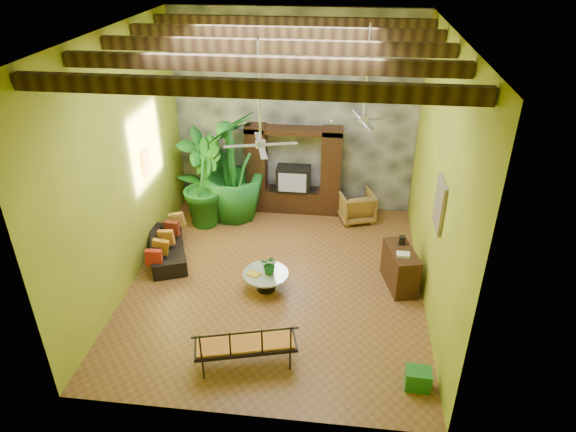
# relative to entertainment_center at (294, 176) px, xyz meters

# --- Properties ---
(ground) EXTENTS (7.00, 7.00, 0.00)m
(ground) POSITION_rel_entertainment_center_xyz_m (0.00, -3.14, -0.97)
(ground) COLOR brown
(ground) RESTS_ON ground
(ceiling) EXTENTS (6.00, 7.00, 0.02)m
(ceiling) POSITION_rel_entertainment_center_xyz_m (0.00, -3.14, 4.03)
(ceiling) COLOR silver
(ceiling) RESTS_ON back_wall
(back_wall) EXTENTS (6.00, 0.02, 5.00)m
(back_wall) POSITION_rel_entertainment_center_xyz_m (0.00, 0.36, 1.53)
(back_wall) COLOR olive
(back_wall) RESTS_ON ground
(left_wall) EXTENTS (0.02, 7.00, 5.00)m
(left_wall) POSITION_rel_entertainment_center_xyz_m (-3.00, -3.14, 1.53)
(left_wall) COLOR olive
(left_wall) RESTS_ON ground
(right_wall) EXTENTS (0.02, 7.00, 5.00)m
(right_wall) POSITION_rel_entertainment_center_xyz_m (3.00, -3.14, 1.53)
(right_wall) COLOR olive
(right_wall) RESTS_ON ground
(stone_accent_wall) EXTENTS (5.98, 0.10, 4.98)m
(stone_accent_wall) POSITION_rel_entertainment_center_xyz_m (0.00, 0.30, 1.53)
(stone_accent_wall) COLOR #3E4147
(stone_accent_wall) RESTS_ON ground
(ceiling_beams) EXTENTS (5.95, 5.36, 0.22)m
(ceiling_beams) POSITION_rel_entertainment_center_xyz_m (0.00, -3.14, 3.81)
(ceiling_beams) COLOR #3A2812
(ceiling_beams) RESTS_ON ceiling
(entertainment_center) EXTENTS (2.40, 0.55, 2.30)m
(entertainment_center) POSITION_rel_entertainment_center_xyz_m (0.00, 0.00, 0.00)
(entertainment_center) COLOR black
(entertainment_center) RESTS_ON ground
(ceiling_fan_front) EXTENTS (1.28, 1.28, 1.86)m
(ceiling_fan_front) POSITION_rel_entertainment_center_xyz_m (-0.20, -3.54, 2.44)
(ceiling_fan_front) COLOR #AAABAF
(ceiling_fan_front) RESTS_ON ceiling
(ceiling_fan_back) EXTENTS (1.28, 1.28, 1.86)m
(ceiling_fan_back) POSITION_rel_entertainment_center_xyz_m (1.60, -1.94, 2.44)
(ceiling_fan_back) COLOR #AAABAF
(ceiling_fan_back) RESTS_ON ceiling
(wall_art_mask) EXTENTS (0.06, 0.32, 0.55)m
(wall_art_mask) POSITION_rel_entertainment_center_xyz_m (-2.96, -2.14, 1.13)
(wall_art_mask) COLOR orange
(wall_art_mask) RESTS_ON left_wall
(wall_art_painting) EXTENTS (0.06, 0.70, 0.90)m
(wall_art_painting) POSITION_rel_entertainment_center_xyz_m (2.96, -3.74, 1.33)
(wall_art_painting) COLOR #235D83
(wall_art_painting) RESTS_ON right_wall
(sofa) EXTENTS (1.35, 2.00, 0.54)m
(sofa) POSITION_rel_entertainment_center_xyz_m (-2.57, -2.54, -0.69)
(sofa) COLOR black
(sofa) RESTS_ON ground
(wicker_armchair) EXTENTS (1.04, 1.05, 0.76)m
(wicker_armchair) POSITION_rel_entertainment_center_xyz_m (1.63, -0.33, -0.58)
(wicker_armchair) COLOR #935A35
(wicker_armchair) RESTS_ON ground
(tall_plant_a) EXTENTS (1.41, 1.40, 2.25)m
(tall_plant_a) POSITION_rel_entertainment_center_xyz_m (-2.28, -0.36, 0.16)
(tall_plant_a) COLOR #1A661F
(tall_plant_a) RESTS_ON ground
(tall_plant_b) EXTENTS (1.20, 1.38, 2.17)m
(tall_plant_b) POSITION_rel_entertainment_center_xyz_m (-2.13, -0.88, 0.12)
(tall_plant_b) COLOR #195F1D
(tall_plant_b) RESTS_ON ground
(tall_plant_c) EXTENTS (1.94, 1.94, 2.75)m
(tall_plant_c) POSITION_rel_entertainment_center_xyz_m (-1.47, -0.50, 0.41)
(tall_plant_c) COLOR #1A6520
(tall_plant_c) RESTS_ON ground
(coffee_table) EXTENTS (0.93, 0.93, 0.40)m
(coffee_table) POSITION_rel_entertainment_center_xyz_m (-0.19, -3.48, -0.71)
(coffee_table) COLOR black
(coffee_table) RESTS_ON ground
(centerpiece_plant) EXTENTS (0.45, 0.43, 0.41)m
(centerpiece_plant) POSITION_rel_entertainment_center_xyz_m (-0.09, -3.48, -0.36)
(centerpiece_plant) COLOR #185E1E
(centerpiece_plant) RESTS_ON coffee_table
(yellow_tray) EXTENTS (0.31, 0.27, 0.03)m
(yellow_tray) POSITION_rel_entertainment_center_xyz_m (-0.41, -3.56, -0.55)
(yellow_tray) COLOR gold
(yellow_tray) RESTS_ON coffee_table
(iron_bench) EXTENTS (1.77, 1.03, 0.57)m
(iron_bench) POSITION_rel_entertainment_center_xyz_m (-0.18, -5.66, -0.44)
(iron_bench) COLOR black
(iron_bench) RESTS_ON ground
(side_console) EXTENTS (0.72, 1.15, 0.85)m
(side_console) POSITION_rel_entertainment_center_xyz_m (2.53, -3.01, -0.54)
(side_console) COLOR #3D1B13
(side_console) RESTS_ON ground
(green_bin) EXTENTS (0.42, 0.32, 0.36)m
(green_bin) POSITION_rel_entertainment_center_xyz_m (2.65, -5.75, -0.79)
(green_bin) COLOR #1D6D2B
(green_bin) RESTS_ON ground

